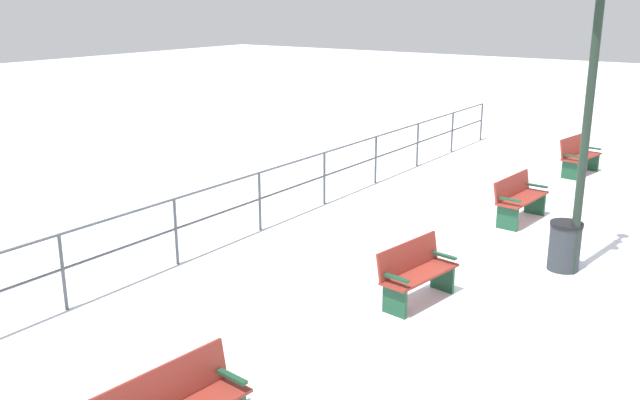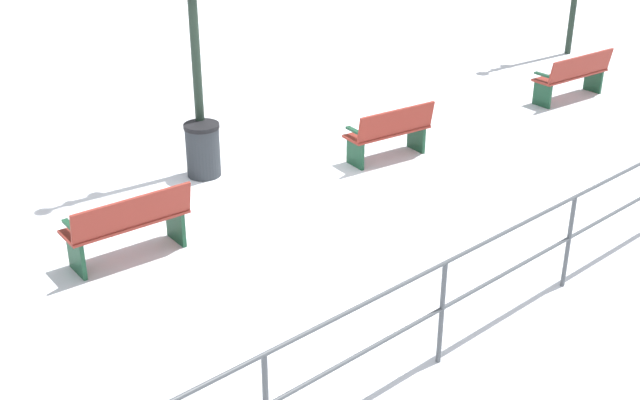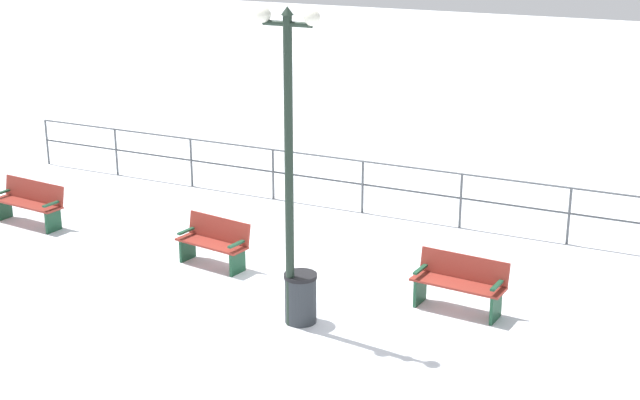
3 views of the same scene
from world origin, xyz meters
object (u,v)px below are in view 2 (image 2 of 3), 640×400
object	(u,v)px
bench_nearest	(574,75)
bench_third	(128,224)
trash_bin	(203,150)
bench_second	(390,132)

from	to	relation	value
bench_nearest	bench_third	distance (m)	8.95
bench_third	trash_bin	size ratio (longest dim) A/B	1.92
bench_nearest	bench_second	bearing A→B (deg)	92.56
bench_nearest	bench_third	bearing A→B (deg)	94.72
bench_nearest	trash_bin	distance (m)	7.09
bench_second	bench_third	bearing A→B (deg)	99.51
bench_nearest	bench_third	size ratio (longest dim) A/B	1.10
bench_second	trash_bin	distance (m)	2.79
bench_nearest	bench_second	distance (m)	4.48
bench_second	trash_bin	world-z (taller)	bench_second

